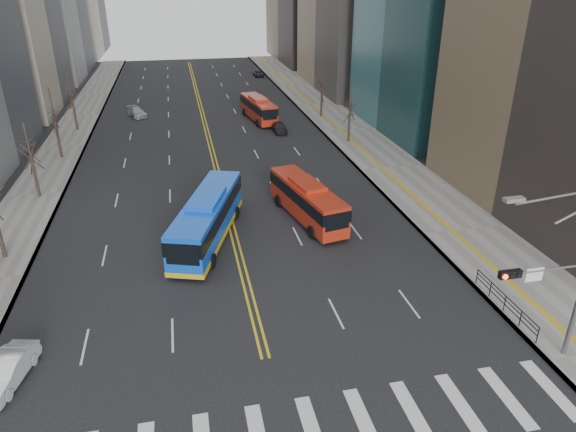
{
  "coord_description": "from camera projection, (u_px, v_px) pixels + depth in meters",
  "views": [
    {
      "loc": [
        -3.25,
        -15.57,
        18.02
      ],
      "look_at": [
        3.03,
        13.62,
        3.88
      ],
      "focal_mm": 32.0,
      "sensor_mm": 36.0,
      "label": 1
    }
  ],
  "objects": [
    {
      "name": "pedestrian_railing",
      "position": [
        505.0,
        301.0,
        29.76
      ],
      "size": [
        0.06,
        6.06,
        1.02
      ],
      "color": "black",
      "rests_on": "sidewalk_right"
    },
    {
      "name": "red_bus_near",
      "position": [
        307.0,
        198.0,
        40.89
      ],
      "size": [
        4.29,
        10.25,
        3.2
      ],
      "color": "#AD2612",
      "rests_on": "ground"
    },
    {
      "name": "car_silver",
      "position": [
        137.0,
        112.0,
        71.13
      ],
      "size": [
        3.19,
        4.58,
        1.23
      ],
      "primitive_type": "imported",
      "rotation": [
        0.0,
        0.0,
        0.38
      ],
      "color": "#949599",
      "rests_on": "ground"
    },
    {
      "name": "car_dark_mid",
      "position": [
        280.0,
        127.0,
        64.01
      ],
      "size": [
        1.57,
        3.79,
        1.29
      ],
      "primitive_type": "imported",
      "rotation": [
        0.0,
        0.0,
        -0.01
      ],
      "color": "black",
      "rests_on": "ground"
    },
    {
      "name": "signal_mast",
      "position": [
        560.0,
        279.0,
        24.39
      ],
      "size": [
        5.37,
        0.37,
        9.39
      ],
      "color": "slate",
      "rests_on": "ground"
    },
    {
      "name": "red_bus_far",
      "position": [
        258.0,
        107.0,
        68.78
      ],
      "size": [
        3.67,
        10.04,
        3.15
      ],
      "color": "#AD2612",
      "rests_on": "ground"
    },
    {
      "name": "street_trees",
      "position": [
        138.0,
        125.0,
        49.16
      ],
      "size": [
        35.2,
        47.2,
        7.6
      ],
      "color": "black",
      "rests_on": "ground"
    },
    {
      "name": "sidewalk_left",
      "position": [
        64.0,
        147.0,
        58.67
      ],
      "size": [
        5.0,
        130.0,
        0.15
      ],
      "primitive_type": "cube",
      "color": "gray",
      "rests_on": "ground"
    },
    {
      "name": "car_white",
      "position": [
        7.0,
        371.0,
        24.72
      ],
      "size": [
        2.39,
        4.34,
        1.35
      ],
      "primitive_type": "imported",
      "rotation": [
        0.0,
        0.0,
        -0.25
      ],
      "color": "silver",
      "rests_on": "ground"
    },
    {
      "name": "sidewalk_right",
      "position": [
        347.0,
        130.0,
        65.14
      ],
      "size": [
        7.0,
        130.0,
        0.15
      ],
      "primitive_type": "cube",
      "color": "gray",
      "rests_on": "ground"
    },
    {
      "name": "centerline",
      "position": [
        203.0,
        118.0,
        70.68
      ],
      "size": [
        0.55,
        100.0,
        0.01
      ],
      "color": "gold",
      "rests_on": "ground"
    },
    {
      "name": "car_dark_far",
      "position": [
        258.0,
        73.0,
        99.15
      ],
      "size": [
        1.78,
        3.85,
        1.07
      ],
      "primitive_type": "imported",
      "rotation": [
        0.0,
        0.0,
        0.0
      ],
      "color": "black",
      "rests_on": "ground"
    },
    {
      "name": "blue_bus",
      "position": [
        208.0,
        217.0,
        37.58
      ],
      "size": [
        6.38,
        12.34,
        3.54
      ],
      "color": "blue",
      "rests_on": "ground"
    }
  ]
}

